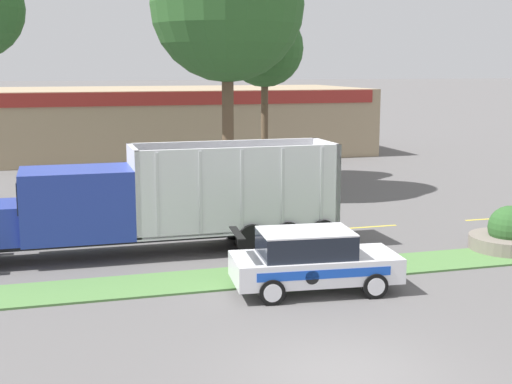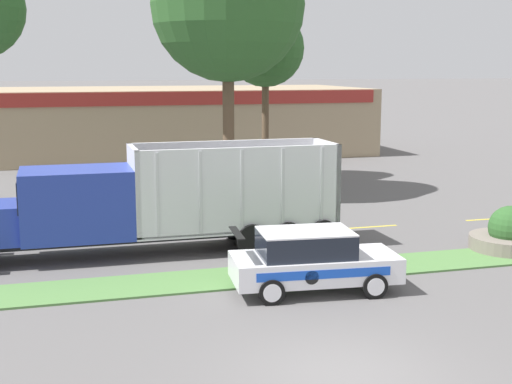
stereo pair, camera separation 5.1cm
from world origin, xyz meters
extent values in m
plane|color=#5B5959|center=(0.00, 0.00, 0.00)|extent=(600.00, 600.00, 0.00)
cube|color=#517F42|center=(0.00, 6.78, 0.03)|extent=(120.00, 2.03, 0.06)
cube|color=yellow|center=(-4.90, 11.79, 0.00)|extent=(2.40, 0.14, 0.01)
cube|color=yellow|center=(0.50, 11.79, 0.00)|extent=(2.40, 0.14, 0.01)
cube|color=yellow|center=(5.90, 11.79, 0.00)|extent=(2.40, 0.14, 0.01)
cube|color=yellow|center=(11.30, 11.79, 0.00)|extent=(2.40, 0.14, 0.01)
cube|color=black|center=(-2.60, 10.26, 0.60)|extent=(12.53, 1.28, 0.18)
cube|color=#23389E|center=(-4.64, 10.26, 1.76)|extent=(3.36, 2.33, 2.14)
cube|color=black|center=(-6.34, 10.26, 2.13)|extent=(0.04, 1.98, 0.96)
cylinder|color=silver|center=(-2.85, 9.50, 2.53)|extent=(0.14, 0.14, 1.55)
cube|color=silver|center=(0.36, 10.26, 0.75)|extent=(6.62, 2.33, 0.12)
cube|color=silver|center=(-2.87, 10.26, 2.10)|extent=(0.16, 2.33, 2.71)
cube|color=silver|center=(3.59, 10.26, 2.10)|extent=(0.16, 2.33, 2.71)
cube|color=silver|center=(0.36, 9.17, 2.10)|extent=(6.62, 0.16, 2.71)
cube|color=silver|center=(0.36, 11.34, 2.10)|extent=(6.62, 0.16, 2.71)
cube|color=#BCBCC1|center=(-2.29, 9.07, 2.10)|extent=(0.10, 0.04, 2.57)
cube|color=#BCBCC1|center=(-0.97, 9.07, 2.10)|extent=(0.10, 0.04, 2.57)
cube|color=#BCBCC1|center=(0.36, 9.07, 2.10)|extent=(0.10, 0.04, 2.57)
cube|color=#BCBCC1|center=(1.68, 9.07, 2.10)|extent=(0.10, 0.04, 2.57)
cube|color=#BCBCC1|center=(3.01, 9.07, 2.10)|extent=(0.10, 0.04, 2.57)
cylinder|color=black|center=(3.07, 9.11, 0.51)|extent=(1.02, 0.30, 1.02)
cylinder|color=black|center=(3.07, 11.40, 0.51)|extent=(1.02, 0.30, 1.02)
cylinder|color=black|center=(1.87, 9.11, 0.51)|extent=(1.02, 0.30, 1.02)
cylinder|color=black|center=(1.87, 11.40, 0.51)|extent=(1.02, 0.30, 1.02)
cylinder|color=black|center=(0.68, 9.11, 0.51)|extent=(1.02, 0.30, 1.02)
cylinder|color=black|center=(0.68, 11.40, 0.51)|extent=(1.02, 0.30, 1.02)
cube|color=white|center=(1.30, 5.13, 0.66)|extent=(4.55, 2.23, 0.66)
cube|color=black|center=(1.04, 5.15, 1.31)|extent=(2.56, 1.83, 0.64)
cube|color=white|center=(1.04, 5.15, 1.65)|extent=(2.56, 1.83, 0.04)
cube|color=black|center=(-0.79, 5.31, 1.69)|extent=(0.33, 1.49, 0.03)
cube|color=blue|center=(1.22, 4.20, 0.73)|extent=(3.51, 0.32, 0.23)
cylinder|color=black|center=(0.89, 4.22, 0.66)|extent=(0.36, 0.04, 0.36)
cylinder|color=black|center=(2.58, 4.13, 0.33)|extent=(0.68, 0.26, 0.67)
cylinder|color=silver|center=(2.57, 4.02, 0.33)|extent=(0.47, 0.05, 0.47)
cylinder|color=black|center=(2.74, 5.88, 0.33)|extent=(0.68, 0.26, 0.67)
cylinder|color=silver|center=(2.75, 5.99, 0.33)|extent=(0.47, 0.05, 0.47)
cylinder|color=black|center=(-0.14, 4.37, 0.33)|extent=(0.68, 0.26, 0.67)
cylinder|color=silver|center=(-0.15, 4.26, 0.33)|extent=(0.47, 0.05, 0.47)
cylinder|color=black|center=(0.02, 6.12, 0.33)|extent=(0.68, 0.26, 0.67)
cylinder|color=silver|center=(0.03, 6.23, 0.33)|extent=(0.47, 0.05, 0.47)
cylinder|color=slate|center=(8.91, 7.37, 0.25)|extent=(2.58, 2.58, 0.49)
sphere|color=#2D5B28|center=(8.91, 7.37, 0.78)|extent=(1.42, 1.42, 1.42)
cube|color=#9E896B|center=(2.94, 37.05, 2.23)|extent=(25.40, 12.00, 4.46)
cube|color=maroon|center=(2.94, 31.00, 4.01)|extent=(24.13, 0.10, 0.80)
cylinder|color=brown|center=(2.51, 19.73, 3.38)|extent=(0.54, 0.54, 6.77)
sphere|color=#2D5B28|center=(2.51, 19.73, 8.67)|extent=(6.92, 6.92, 6.92)
cylinder|color=brown|center=(5.54, 23.96, 2.88)|extent=(0.37, 0.37, 5.77)
sphere|color=#2D5B28|center=(5.54, 23.96, 6.87)|extent=(4.03, 4.03, 4.03)
sphere|color=#2D5B28|center=(5.54, 23.96, 8.49)|extent=(2.82, 2.82, 2.82)
camera|label=1|loc=(-5.27, -12.07, 5.94)|focal=50.00mm
camera|label=2|loc=(-5.22, -12.08, 5.94)|focal=50.00mm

